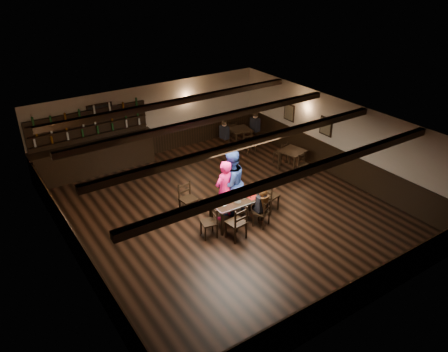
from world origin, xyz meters
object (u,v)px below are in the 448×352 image
chair_near_right (264,211)px  woman_pink (224,191)px  chair_near_left (238,221)px  cake (222,203)px  man_blue (231,183)px  dining_table (237,203)px  bar_counter (95,153)px

chair_near_right → woman_pink: (-0.69, 0.98, 0.41)m
chair_near_left → cake: chair_near_left is taller
man_blue → cake: (-0.62, -0.50, -0.22)m
chair_near_left → chair_near_right: 0.98m
dining_table → man_blue: man_blue is taller
dining_table → woman_pink: size_ratio=0.82×
chair_near_right → cake: size_ratio=3.22×
chair_near_right → cake: bearing=147.9°
man_blue → cake: size_ratio=7.50×
chair_near_right → woman_pink: size_ratio=0.47×
chair_near_right → cake: chair_near_right is taller
dining_table → chair_near_left: bearing=-122.3°
chair_near_right → bar_counter: bar_counter is taller
cake → chair_near_left: bearing=-88.5°
bar_counter → woman_pink: bearing=-67.2°
chair_near_left → chair_near_right: size_ratio=1.17×
woman_pink → man_blue: 0.36m
chair_near_left → man_blue: 1.44m
cake → chair_near_right: bearing=-32.1°
dining_table → bar_counter: (-2.26, 5.39, 0.06)m
chair_near_left → woman_pink: 1.18m
cake → man_blue: bearing=39.0°
chair_near_left → man_blue: (0.60, 1.25, 0.41)m
chair_near_left → bar_counter: bar_counter is taller
chair_near_right → dining_table: bearing=132.6°
man_blue → bar_counter: size_ratio=0.46×
woman_pink → chair_near_left: bearing=62.4°
chair_near_right → cake: (-0.99, 0.62, 0.29)m
chair_near_left → chair_near_right: bearing=7.3°
chair_near_right → bar_counter: 6.59m
chair_near_left → man_blue: size_ratio=0.50×
chair_near_right → man_blue: man_blue is taller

